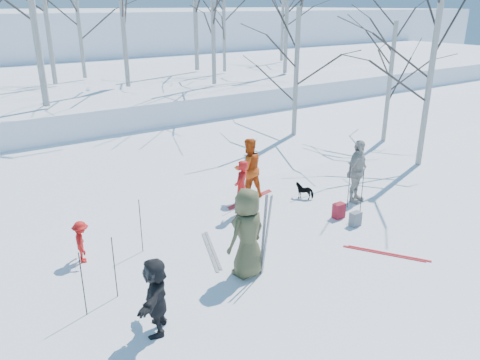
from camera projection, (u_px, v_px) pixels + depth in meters
ground at (275, 248)px, 11.27m from camera, size 120.00×120.00×0.00m
snow_ramp at (153, 165)px, 16.63m from camera, size 70.00×9.49×4.12m
snow_plateau at (71, 98)px, 24.06m from camera, size 70.00×18.00×2.20m
far_hill at (0, 48)px, 39.95m from camera, size 90.00×30.00×6.00m
skier_olive_center at (247, 233)px, 9.88m from camera, size 1.08×0.82×1.98m
skier_red_north at (241, 188)px, 12.79m from camera, size 0.70×0.64×1.59m
skier_redor_behind at (248, 168)px, 13.96m from camera, size 0.98×0.81×1.85m
skier_red_seated at (82, 242)px, 10.55m from camera, size 0.50×0.71×0.99m
skier_cream_east at (357, 171)px, 13.65m from camera, size 1.19×0.75×1.89m
skier_grey_west at (156, 296)px, 8.20m from camera, size 1.10×1.37×1.46m
dog at (305, 190)px, 14.13m from camera, size 0.56×0.60×0.48m
upright_ski_left at (264, 235)px, 9.88m from camera, size 0.11×0.17×1.90m
upright_ski_right at (267, 236)px, 9.85m from camera, size 0.15×0.23×1.89m
ski_pair_b at (386, 254)px, 11.02m from camera, size 1.93×2.08×0.02m
ski_pair_c at (250, 199)px, 14.10m from camera, size 1.05×1.99×0.02m
ski_pair_d at (211, 250)px, 11.16m from camera, size 1.44×2.03×0.02m
ski_pole_a at (115, 268)px, 9.19m from camera, size 0.02×0.02×1.34m
ski_pole_b at (141, 226)px, 10.91m from camera, size 0.02×0.02×1.34m
ski_pole_c at (241, 185)px, 13.41m from camera, size 0.02×0.02×1.34m
ski_pole_d at (349, 186)px, 13.31m from camera, size 0.02×0.02×1.34m
ski_pole_e at (83, 284)px, 8.64m from camera, size 0.02×0.02×1.34m
ski_pole_f at (362, 192)px, 12.90m from camera, size 0.02×0.02×1.34m
backpack_red at (339, 211)px, 12.83m from camera, size 0.32×0.22×0.42m
backpack_grey at (355, 219)px, 12.38m from camera, size 0.30×0.20×0.38m
backpack_dark at (244, 210)px, 12.92m from camera, size 0.34×0.24×0.40m
birch_plateau_a at (283, 15)px, 28.23m from camera, size 4.37×4.37×5.39m
birch_plateau_c at (224, 27)px, 23.75m from camera, size 3.74×3.74×4.49m
birch_plateau_d at (79, 23)px, 21.57m from camera, size 4.10×4.10×4.99m
birch_plateau_g at (45, 7)px, 19.54m from camera, size 5.06×5.06×6.37m
birch_plateau_i at (213, 19)px, 19.77m from camera, size 4.42×4.42×5.46m
birch_plateau_k at (287, 7)px, 22.88m from camera, size 5.08×5.08×6.39m
birch_plateau_l at (122, 13)px, 19.03m from camera, size 4.77×4.77×5.96m
birch_edge_b at (431, 73)px, 16.02m from camera, size 5.23×5.23×6.61m
birch_edge_c at (389, 85)px, 18.85m from camera, size 4.05×4.05×4.92m
birch_edge_e at (296, 81)px, 18.05m from camera, size 4.42×4.42×5.46m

